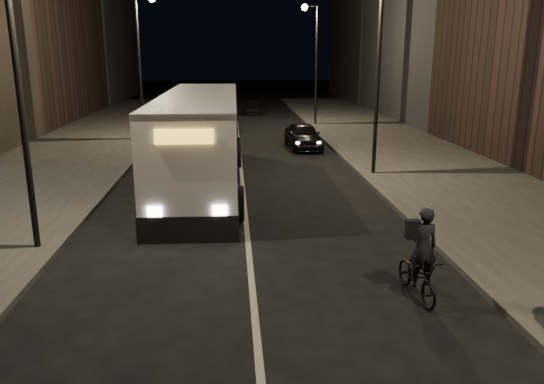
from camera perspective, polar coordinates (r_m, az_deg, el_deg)
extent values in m
plane|color=black|center=(10.97, -1.86, -13.22)|extent=(180.00, 180.00, 0.00)
cube|color=#343432|center=(25.79, 15.91, 2.93)|extent=(7.00, 70.00, 0.16)
cube|color=#343432|center=(25.53, -22.80, 2.22)|extent=(7.00, 70.00, 0.16)
cylinder|color=black|center=(22.51, 11.33, 12.04)|extent=(0.16, 0.16, 8.00)
cylinder|color=black|center=(38.16, 4.80, 13.32)|extent=(0.16, 0.16, 8.00)
cube|color=black|center=(38.19, 4.23, 19.34)|extent=(0.90, 0.08, 0.08)
sphere|color=#FFD18C|center=(38.12, 3.52, 19.21)|extent=(0.44, 0.44, 0.44)
cylinder|color=black|center=(14.66, -25.54, 9.52)|extent=(0.16, 0.16, 8.00)
cylinder|color=black|center=(32.11, -14.05, 12.66)|extent=(0.16, 0.16, 8.00)
cube|color=white|center=(20.98, -7.65, 5.44)|extent=(2.87, 13.32, 3.55)
cube|color=black|center=(20.91, -7.69, 6.79)|extent=(2.95, 12.88, 1.27)
cube|color=white|center=(20.77, -7.81, 10.12)|extent=(2.89, 13.32, 0.20)
cube|color=gold|center=(14.24, -9.43, 5.90)|extent=(1.55, 0.14, 0.39)
cylinder|color=black|center=(16.88, -13.16, -1.38)|extent=(0.40, 1.11, 1.11)
cylinder|color=black|center=(16.66, -3.71, -1.23)|extent=(0.40, 1.11, 1.11)
cylinder|color=black|center=(25.45, -10.10, 4.21)|extent=(0.40, 1.11, 1.11)
cylinder|color=black|center=(25.30, -3.83, 4.34)|extent=(0.40, 1.11, 1.11)
imported|color=black|center=(12.00, 15.35, -8.71)|extent=(0.80, 1.86, 0.95)
imported|color=black|center=(11.55, 15.93, -5.72)|extent=(0.67, 0.47, 1.73)
imported|color=black|center=(29.21, 3.38, 6.07)|extent=(1.94, 4.23, 1.41)
imported|color=#313133|center=(35.60, -5.70, 7.52)|extent=(1.74, 4.04, 1.29)
imported|color=black|center=(46.07, -2.03, 9.15)|extent=(1.95, 4.09, 1.15)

